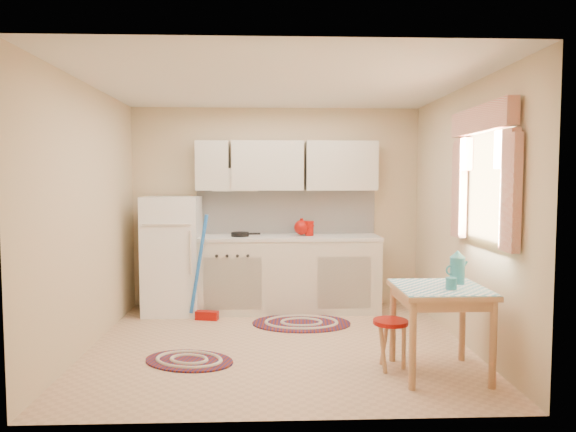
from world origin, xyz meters
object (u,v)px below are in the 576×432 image
object	(u,v)px
fridge	(173,255)
table	(439,331)
base_cabinets	(286,275)
stool	(390,344)

from	to	relation	value
fridge	table	distance (m)	3.30
base_cabinets	fridge	bearing A→B (deg)	-177.90
base_cabinets	table	world-z (taller)	base_cabinets
fridge	table	size ratio (longest dim) A/B	1.94
fridge	stool	bearing A→B (deg)	-41.74
base_cabinets	table	distance (m)	2.43
fridge	table	xyz separation A→B (m)	(2.55, -2.07, -0.34)
fridge	table	bearing A→B (deg)	-39.00
table	stool	distance (m)	0.42
base_cabinets	stool	xyz separation A→B (m)	(0.82, -1.99, -0.23)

